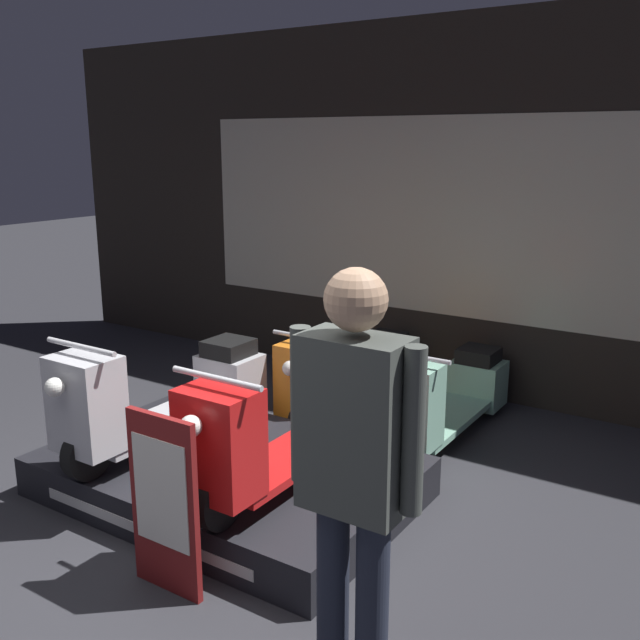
{
  "coord_description": "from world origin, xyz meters",
  "views": [
    {
      "loc": [
        2.47,
        -2.11,
        2.19
      ],
      "look_at": [
        -0.11,
        1.83,
        1.0
      ],
      "focal_mm": 40.0,
      "sensor_mm": 36.0,
      "label": 1
    }
  ],
  "objects_px": {
    "scooter_display_right": "(291,428)",
    "person_right_browsing": "(354,462)",
    "scooter_backrow_0": "(349,377)",
    "price_sign_board": "(164,504)",
    "scooter_display_left": "(165,395)",
    "scooter_backrow_1": "(446,397)"
  },
  "relations": [
    {
      "from": "person_right_browsing",
      "to": "price_sign_board",
      "type": "bearing_deg",
      "value": 174.16
    },
    {
      "from": "scooter_display_right",
      "to": "person_right_browsing",
      "type": "bearing_deg",
      "value": -45.12
    },
    {
      "from": "scooter_backrow_0",
      "to": "person_right_browsing",
      "type": "xyz_separation_m",
      "value": [
        1.59,
        -2.63,
        0.71
      ]
    },
    {
      "from": "scooter_display_left",
      "to": "scooter_display_right",
      "type": "distance_m",
      "value": 1.01
    },
    {
      "from": "person_right_browsing",
      "to": "scooter_backrow_0",
      "type": "bearing_deg",
      "value": 121.15
    },
    {
      "from": "scooter_backrow_1",
      "to": "person_right_browsing",
      "type": "bearing_deg",
      "value": -74.32
    },
    {
      "from": "scooter_backrow_1",
      "to": "price_sign_board",
      "type": "distance_m",
      "value": 2.55
    },
    {
      "from": "scooter_display_left",
      "to": "price_sign_board",
      "type": "height_order",
      "value": "scooter_display_left"
    },
    {
      "from": "person_right_browsing",
      "to": "price_sign_board",
      "type": "distance_m",
      "value": 1.27
    },
    {
      "from": "scooter_backrow_1",
      "to": "person_right_browsing",
      "type": "distance_m",
      "value": 2.82
    },
    {
      "from": "scooter_display_left",
      "to": "price_sign_board",
      "type": "xyz_separation_m",
      "value": [
        0.89,
        -0.9,
        -0.11
      ]
    },
    {
      "from": "scooter_backrow_0",
      "to": "scooter_backrow_1",
      "type": "distance_m",
      "value": 0.85
    },
    {
      "from": "scooter_display_right",
      "to": "price_sign_board",
      "type": "xyz_separation_m",
      "value": [
        -0.12,
        -0.9,
        -0.11
      ]
    },
    {
      "from": "scooter_display_right",
      "to": "scooter_backrow_1",
      "type": "xyz_separation_m",
      "value": [
        0.27,
        1.61,
        -0.25
      ]
    },
    {
      "from": "scooter_display_left",
      "to": "scooter_backrow_0",
      "type": "bearing_deg",
      "value": 74.94
    },
    {
      "from": "scooter_display_right",
      "to": "person_right_browsing",
      "type": "height_order",
      "value": "person_right_browsing"
    },
    {
      "from": "price_sign_board",
      "to": "scooter_display_right",
      "type": "bearing_deg",
      "value": 82.36
    },
    {
      "from": "scooter_backrow_0",
      "to": "price_sign_board",
      "type": "distance_m",
      "value": 2.56
    },
    {
      "from": "scooter_display_left",
      "to": "scooter_backrow_0",
      "type": "height_order",
      "value": "scooter_display_left"
    },
    {
      "from": "person_right_browsing",
      "to": "price_sign_board",
      "type": "relative_size",
      "value": 1.89
    },
    {
      "from": "scooter_display_right",
      "to": "person_right_browsing",
      "type": "relative_size",
      "value": 0.97
    },
    {
      "from": "scooter_display_left",
      "to": "scooter_backrow_0",
      "type": "xyz_separation_m",
      "value": [
        0.43,
        1.61,
        -0.25
      ]
    }
  ]
}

